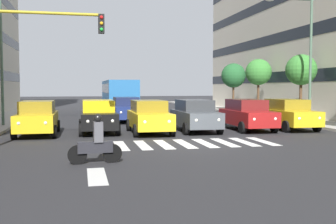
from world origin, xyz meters
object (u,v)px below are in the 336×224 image
at_px(car_1, 247,114).
at_px(street_tree_2, 258,72).
at_px(car_3, 149,116).
at_px(traffic_light_gantry, 22,53).
at_px(street_tree_3, 233,76).
at_px(car_0, 288,114).
at_px(car_row2_0, 126,109).
at_px(street_lamp_left, 304,47).
at_px(street_lamp_right, 7,45).
at_px(street_tree_1, 301,70).
at_px(bus_behind_traffic, 119,93).
at_px(car_4, 98,116).
at_px(car_5, 37,118).
at_px(car_2, 195,115).
at_px(motorcycle_with_rider, 96,143).

bearing_deg(car_1, street_tree_2, -117.81).
distance_m(car_1, car_3, 5.62).
relative_size(traffic_light_gantry, street_tree_3, 1.20).
xyz_separation_m(car_0, car_row2_0, (8.46, -6.86, 0.00)).
relative_size(street_lamp_left, street_lamp_right, 0.97).
height_order(car_3, street_tree_3, street_tree_3).
bearing_deg(street_tree_1, car_3, 21.03).
bearing_deg(bus_behind_traffic, street_lamp_right, 57.78).
relative_size(car_4, traffic_light_gantry, 0.81).
bearing_deg(street_tree_2, car_5, 32.29).
bearing_deg(car_2, car_0, 179.00).
bearing_deg(street_tree_2, motorcycle_with_rider, 52.87).
bearing_deg(motorcycle_with_rider, street_lamp_left, -142.91).
bearing_deg(bus_behind_traffic, car_5, 71.31).
xyz_separation_m(car_row2_0, street_tree_1, (-11.63, 2.83, 2.68)).
relative_size(car_3, car_row2_0, 1.00).
distance_m(car_row2_0, street_lamp_left, 12.28).
xyz_separation_m(car_0, car_3, (8.06, 0.29, 0.00)).
bearing_deg(street_lamp_left, street_lamp_right, -8.73).
bearing_deg(car_5, bus_behind_traffic, -108.69).
height_order(car_5, street_tree_2, street_tree_2).
xyz_separation_m(motorcycle_with_rider, street_lamp_left, (-13.08, -9.89, 4.24)).
relative_size(car_1, street_tree_1, 0.99).
distance_m(car_1, bus_behind_traffic, 17.57).
height_order(traffic_light_gantry, street_tree_3, traffic_light_gantry).
bearing_deg(street_lamp_right, motorcycle_with_rider, 110.23).
bearing_deg(street_tree_1, car_5, 12.97).
relative_size(bus_behind_traffic, motorcycle_with_rider, 6.17).
distance_m(traffic_light_gantry, street_tree_1, 18.84).
bearing_deg(car_2, motorcycle_with_rider, 55.50).
bearing_deg(street_tree_3, car_1, 71.04).
height_order(car_0, street_tree_3, street_tree_3).
bearing_deg(street_tree_3, car_4, 48.49).
xyz_separation_m(street_tree_1, street_tree_2, (-0.04, -6.78, 0.09)).
bearing_deg(traffic_light_gantry, car_3, -144.85).
relative_size(car_1, car_row2_0, 1.00).
xyz_separation_m(car_4, car_5, (3.03, 0.42, 0.00)).
bearing_deg(bus_behind_traffic, car_row2_0, 87.68).
height_order(motorcycle_with_rider, street_tree_2, street_tree_2).
relative_size(motorcycle_with_rider, traffic_light_gantry, 0.31).
distance_m(car_4, street_tree_2, 17.44).
bearing_deg(motorcycle_with_rider, car_5, -72.46).
distance_m(car_0, street_lamp_right, 16.85).
distance_m(motorcycle_with_rider, street_tree_1, 18.90).
distance_m(car_0, traffic_light_gantry, 14.67).
distance_m(bus_behind_traffic, street_tree_2, 12.84).
xyz_separation_m(car_4, car_row2_0, (-2.17, -6.28, 0.00)).
height_order(traffic_light_gantry, street_tree_1, traffic_light_gantry).
distance_m(car_row2_0, bus_behind_traffic, 9.90).
distance_m(car_row2_0, traffic_light_gantry, 12.65).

